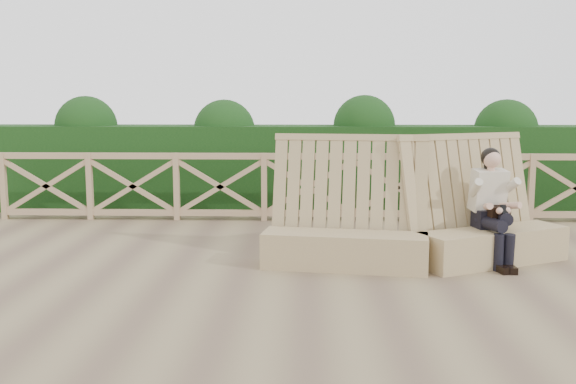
{
  "coord_description": "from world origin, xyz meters",
  "views": [
    {
      "loc": [
        -0.01,
        -6.79,
        1.9
      ],
      "look_at": [
        -0.23,
        0.4,
        0.9
      ],
      "focal_mm": 40.0,
      "sensor_mm": 36.0,
      "label": 1
    }
  ],
  "objects": [
    {
      "name": "hedge",
      "position": [
        0.0,
        4.7,
        0.75
      ],
      "size": [
        12.0,
        1.2,
        1.5
      ],
      "primitive_type": "cube",
      "color": "black",
      "rests_on": "ground"
    },
    {
      "name": "woman",
      "position": [
        2.19,
        0.78,
        0.73
      ],
      "size": [
        0.47,
        0.88,
        1.37
      ],
      "rotation": [
        0.0,
        0.0,
        0.22
      ],
      "color": "black",
      "rests_on": "ground"
    },
    {
      "name": "guardrail",
      "position": [
        0.0,
        3.5,
        0.55
      ],
      "size": [
        10.1,
        0.09,
        1.1
      ],
      "color": "#937755",
      "rests_on": "ground"
    },
    {
      "name": "bench",
      "position": [
        1.3,
        0.7,
        0.39
      ],
      "size": [
        3.71,
        1.53,
        1.55
      ],
      "rotation": [
        0.0,
        0.0,
        0.11
      ],
      "color": "#997F57",
      "rests_on": "ground"
    },
    {
      "name": "ground",
      "position": [
        0.0,
        0.0,
        0.0
      ],
      "size": [
        60.0,
        60.0,
        0.0
      ],
      "primitive_type": "plane",
      "color": "brown",
      "rests_on": "ground"
    }
  ]
}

